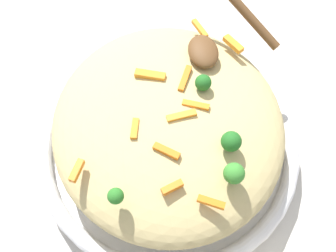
{
  "coord_description": "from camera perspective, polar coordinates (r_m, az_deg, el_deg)",
  "views": [
    {
      "loc": [
        0.26,
        -0.04,
        0.54
      ],
      "look_at": [
        0.0,
        0.0,
        0.08
      ],
      "focal_mm": 42.07,
      "sensor_mm": 36.0,
      "label": 1
    }
  ],
  "objects": [
    {
      "name": "carrot_piece_0",
      "position": [
        0.46,
        -13.08,
        -6.31
      ],
      "size": [
        0.03,
        0.02,
        0.01
      ],
      "primitive_type": "cube",
      "rotation": [
        0.0,
        0.0,
        2.67
      ],
      "color": "orange",
      "rests_on": "pasta_mound"
    },
    {
      "name": "serving_bowl",
      "position": [
        0.58,
        -0.0,
        -2.76
      ],
      "size": [
        0.38,
        0.38,
        0.05
      ],
      "color": "silver",
      "rests_on": "ground_plane"
    },
    {
      "name": "carrot_piece_7",
      "position": [
        0.47,
        1.96,
        1.48
      ],
      "size": [
        0.01,
        0.04,
        0.01
      ],
      "primitive_type": "cube",
      "rotation": [
        0.0,
        0.0,
        4.83
      ],
      "color": "orange",
      "rests_on": "pasta_mound"
    },
    {
      "name": "carrot_piece_6",
      "position": [
        0.47,
        -4.84,
        -0.38
      ],
      "size": [
        0.03,
        0.01,
        0.01
      ],
      "primitive_type": "cube",
      "rotation": [
        0.0,
        0.0,
        2.91
      ],
      "color": "orange",
      "rests_on": "pasta_mound"
    },
    {
      "name": "serving_spoon",
      "position": [
        0.53,
        6.9,
        13.01
      ],
      "size": [
        0.13,
        0.12,
        0.08
      ],
      "color": "brown",
      "rests_on": "pasta_mound"
    },
    {
      "name": "broccoli_floret_0",
      "position": [
        0.45,
        9.13,
        -2.25
      ],
      "size": [
        0.02,
        0.02,
        0.03
      ],
      "color": "#205B1C",
      "rests_on": "pasta_mound"
    },
    {
      "name": "broccoli_floret_3",
      "position": [
        0.44,
        9.55,
        -6.81
      ],
      "size": [
        0.02,
        0.02,
        0.03
      ],
      "color": "#377928",
      "rests_on": "pasta_mound"
    },
    {
      "name": "carrot_piece_1",
      "position": [
        0.57,
        4.63,
        13.89
      ],
      "size": [
        0.04,
        0.02,
        0.01
      ],
      "primitive_type": "cube",
      "rotation": [
        0.0,
        0.0,
        3.48
      ],
      "color": "orange",
      "rests_on": "pasta_mound"
    },
    {
      "name": "broccoli_floret_2",
      "position": [
        0.49,
        5.11,
        6.26
      ],
      "size": [
        0.02,
        0.02,
        0.02
      ],
      "color": "#205B1C",
      "rests_on": "pasta_mound"
    },
    {
      "name": "broccoli_floret_1",
      "position": [
        0.43,
        -7.59,
        -10.05
      ],
      "size": [
        0.02,
        0.02,
        0.02
      ],
      "color": "#296820",
      "rests_on": "pasta_mound"
    },
    {
      "name": "carrot_piece_8",
      "position": [
        0.44,
        0.61,
        -8.87
      ],
      "size": [
        0.02,
        0.03,
        0.01
      ],
      "primitive_type": "cube",
      "rotation": [
        0.0,
        0.0,
        5.04
      ],
      "color": "orange",
      "rests_on": "pasta_mound"
    },
    {
      "name": "pasta_mound",
      "position": [
        0.52,
        -0.0,
        0.43
      ],
      "size": [
        0.33,
        0.31,
        0.09
      ],
      "primitive_type": "ellipsoid",
      "color": "#D1BA7A",
      "rests_on": "serving_bowl"
    },
    {
      "name": "carrot_piece_5",
      "position": [
        0.51,
        -2.6,
        7.37
      ],
      "size": [
        0.02,
        0.04,
        0.01
      ],
      "primitive_type": "cube",
      "rotation": [
        0.0,
        0.0,
        4.36
      ],
      "color": "orange",
      "rests_on": "pasta_mound"
    },
    {
      "name": "carrot_piece_9",
      "position": [
        0.55,
        9.43,
        11.65
      ],
      "size": [
        0.03,
        0.02,
        0.01
      ],
      "primitive_type": "cube",
      "rotation": [
        0.0,
        0.0,
        0.51
      ],
      "color": "orange",
      "rests_on": "pasta_mound"
    },
    {
      "name": "ground_plane",
      "position": [
        0.6,
        -0.0,
        -3.88
      ],
      "size": [
        2.4,
        2.4,
        0.0
      ],
      "primitive_type": "plane",
      "color": "beige"
    },
    {
      "name": "carrot_piece_10",
      "position": [
        0.5,
        2.46,
        6.89
      ],
      "size": [
        0.04,
        0.02,
        0.01
      ],
      "primitive_type": "cube",
      "rotation": [
        0.0,
        0.0,
        5.83
      ],
      "color": "orange",
      "rests_on": "pasta_mound"
    },
    {
      "name": "carrot_piece_2",
      "position": [
        0.43,
        6.27,
        -10.92
      ],
      "size": [
        0.02,
        0.03,
        0.01
      ],
      "primitive_type": "cube",
      "rotation": [
        0.0,
        0.0,
        1.09
      ],
      "color": "orange",
      "rests_on": "pasta_mound"
    },
    {
      "name": "carrot_piece_4",
      "position": [
        0.48,
        4.04,
        3.01
      ],
      "size": [
        0.02,
        0.03,
        0.01
      ],
      "primitive_type": "cube",
      "rotation": [
        0.0,
        0.0,
        1.18
      ],
      "color": "orange",
      "rests_on": "pasta_mound"
    },
    {
      "name": "carrot_piece_3",
      "position": [
        0.45,
        -0.22,
        -3.65
      ],
      "size": [
        0.03,
        0.03,
        0.01
      ],
      "primitive_type": "cube",
      "rotation": [
        0.0,
        0.0,
        4.08
      ],
      "color": "orange",
      "rests_on": "pasta_mound"
    }
  ]
}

